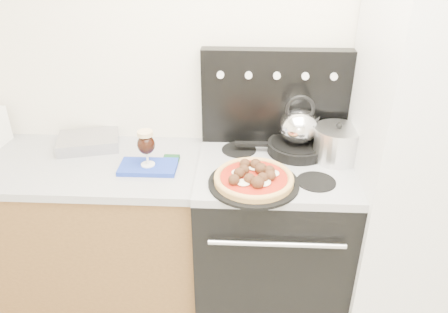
# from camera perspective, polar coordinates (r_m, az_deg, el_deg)

# --- Properties ---
(room_shell) EXTENTS (3.52, 3.01, 2.52)m
(room_shell) POSITION_cam_1_polar(r_m,az_deg,el_deg) (1.23, 5.98, -7.92)
(room_shell) COLOR beige
(room_shell) RESTS_ON ground
(base_cabinet) EXTENTS (1.45, 0.60, 0.86)m
(base_cabinet) POSITION_cam_1_polar(r_m,az_deg,el_deg) (2.62, -19.21, -9.53)
(base_cabinet) COLOR brown
(base_cabinet) RESTS_ON ground
(countertop) EXTENTS (1.48, 0.63, 0.04)m
(countertop) POSITION_cam_1_polar(r_m,az_deg,el_deg) (2.39, -20.91, -0.94)
(countertop) COLOR #A8A8AD
(countertop) RESTS_ON base_cabinet
(stove_body) EXTENTS (0.76, 0.65, 0.88)m
(stove_body) POSITION_cam_1_polar(r_m,az_deg,el_deg) (2.43, 6.04, -11.02)
(stove_body) COLOR black
(stove_body) RESTS_ON ground
(cooktop) EXTENTS (0.76, 0.65, 0.04)m
(cooktop) POSITION_cam_1_polar(r_m,az_deg,el_deg) (2.17, 6.65, -1.58)
(cooktop) COLOR #ADADB2
(cooktop) RESTS_ON stove_body
(backguard) EXTENTS (0.76, 0.08, 0.50)m
(backguard) POSITION_cam_1_polar(r_m,az_deg,el_deg) (2.30, 6.66, 7.72)
(backguard) COLOR black
(backguard) RESTS_ON cooktop
(fridge) EXTENTS (0.64, 0.68, 1.90)m
(fridge) POSITION_cam_1_polar(r_m,az_deg,el_deg) (2.28, 24.58, -1.11)
(fridge) COLOR silver
(fridge) RESTS_ON ground
(foil_sheet) EXTENTS (0.36, 0.30, 0.06)m
(foil_sheet) POSITION_cam_1_polar(r_m,az_deg,el_deg) (2.45, -17.24, 1.89)
(foil_sheet) COLOR silver
(foil_sheet) RESTS_ON countertop
(oven_mitt) EXTENTS (0.28, 0.16, 0.02)m
(oven_mitt) POSITION_cam_1_polar(r_m,az_deg,el_deg) (2.17, -9.87, -1.36)
(oven_mitt) COLOR #1D37AE
(oven_mitt) RESTS_ON countertop
(beer_glass) EXTENTS (0.11, 0.11, 0.19)m
(beer_glass) POSITION_cam_1_polar(r_m,az_deg,el_deg) (2.12, -10.10, 1.09)
(beer_glass) COLOR black
(beer_glass) RESTS_ON oven_mitt
(pizza_pan) EXTENTS (0.45, 0.45, 0.01)m
(pizza_pan) POSITION_cam_1_polar(r_m,az_deg,el_deg) (1.99, 3.89, -3.47)
(pizza_pan) COLOR black
(pizza_pan) RESTS_ON cooktop
(pizza) EXTENTS (0.40, 0.40, 0.05)m
(pizza) POSITION_cam_1_polar(r_m,az_deg,el_deg) (1.97, 3.92, -2.68)
(pizza) COLOR gold
(pizza) RESTS_ON pizza_pan
(skillet) EXTENTS (0.30, 0.30, 0.05)m
(skillet) POSITION_cam_1_polar(r_m,az_deg,el_deg) (2.28, 9.49, 1.17)
(skillet) COLOR black
(skillet) RESTS_ON cooktop
(tea_kettle) EXTENTS (0.24, 0.24, 0.22)m
(tea_kettle) POSITION_cam_1_polar(r_m,az_deg,el_deg) (2.22, 9.77, 4.26)
(tea_kettle) COLOR white
(tea_kettle) RESTS_ON skillet
(stock_pot) EXTENTS (0.25, 0.25, 0.16)m
(stock_pot) POSITION_cam_1_polar(r_m,az_deg,el_deg) (2.22, 14.48, 1.48)
(stock_pot) COLOR silver
(stock_pot) RESTS_ON cooktop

